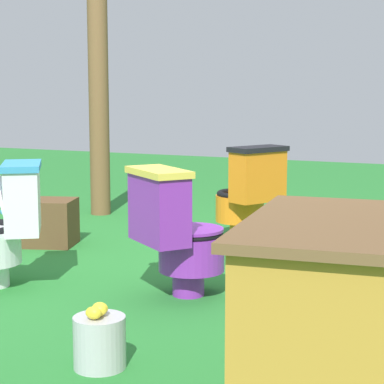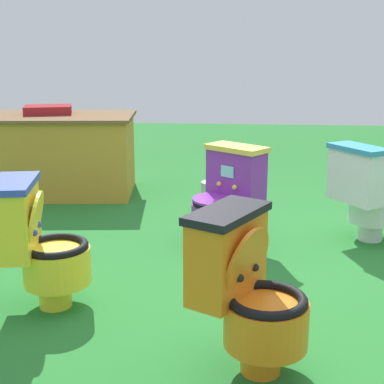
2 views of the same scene
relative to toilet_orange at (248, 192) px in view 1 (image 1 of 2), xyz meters
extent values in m
plane|color=#26752D|center=(0.39, 1.05, -0.37)|extent=(14.00, 14.00, 0.00)
cylinder|color=yellow|center=(-1.05, 0.52, -0.30)|extent=(0.21, 0.21, 0.14)
cylinder|color=yellow|center=(-1.03, 0.52, -0.13)|extent=(0.43, 0.43, 0.20)
torus|color=black|center=(-1.03, 0.52, -0.02)|extent=(0.41, 0.41, 0.04)
cylinder|color=#3347B2|center=(-1.03, 0.52, -0.07)|extent=(0.28, 0.28, 0.01)
cylinder|color=orange|center=(0.06, -0.03, -0.30)|extent=(0.24, 0.24, 0.14)
cylinder|color=orange|center=(0.08, -0.04, -0.13)|extent=(0.50, 0.50, 0.20)
torus|color=black|center=(0.08, -0.04, -0.02)|extent=(0.48, 0.48, 0.04)
cylinder|color=black|center=(0.08, -0.04, -0.07)|extent=(0.33, 0.33, 0.01)
cube|color=orange|center=(-0.09, 0.05, 0.13)|extent=(0.36, 0.45, 0.37)
cube|color=black|center=(-0.09, 0.05, 0.33)|extent=(0.40, 0.48, 0.04)
cube|color=#8CE0E5|center=(-0.01, 0.00, 0.18)|extent=(0.06, 0.10, 0.08)
cylinder|color=orange|center=(-0.01, 0.00, 0.12)|extent=(0.25, 0.35, 0.35)
sphere|color=black|center=(0.03, 0.06, 0.08)|extent=(0.04, 0.04, 0.04)
sphere|color=black|center=(-0.04, -0.06, 0.08)|extent=(0.04, 0.04, 0.04)
cube|color=white|center=(0.79, 1.69, 0.13)|extent=(0.39, 0.45, 0.37)
cube|color=#338CBF|center=(0.79, 1.69, 0.33)|extent=(0.42, 0.48, 0.04)
cube|color=#8CE0E5|center=(0.87, 1.75, 0.18)|extent=(0.07, 0.10, 0.08)
cylinder|color=white|center=(0.87, 1.75, 0.12)|extent=(0.27, 0.34, 0.35)
sphere|color=#338CBF|center=(0.84, 1.81, 0.08)|extent=(0.04, 0.04, 0.04)
sphere|color=#338CBF|center=(0.91, 1.69, 0.08)|extent=(0.04, 0.04, 0.04)
cylinder|color=purple|center=(-0.18, 1.49, -0.30)|extent=(0.25, 0.25, 0.14)
cylinder|color=purple|center=(-0.19, 1.47, -0.13)|extent=(0.52, 0.52, 0.20)
torus|color=black|center=(-0.19, 1.47, -0.02)|extent=(0.50, 0.50, 0.04)
cylinder|color=#EACC4C|center=(-0.19, 1.47, -0.07)|extent=(0.34, 0.34, 0.01)
cube|color=purple|center=(-0.07, 1.63, 0.13)|extent=(0.44, 0.40, 0.37)
cube|color=#EACC4C|center=(-0.07, 1.63, 0.33)|extent=(0.47, 0.43, 0.04)
cube|color=#8CE0E5|center=(-0.13, 1.55, 0.18)|extent=(0.09, 0.07, 0.08)
cylinder|color=purple|center=(-0.19, 1.47, 0.00)|extent=(0.50, 0.50, 0.02)
sphere|color=#EACC4C|center=(-0.08, 1.50, 0.08)|extent=(0.04, 0.04, 0.04)
sphere|color=#EACC4C|center=(-0.19, 1.59, 0.08)|extent=(0.04, 0.04, 0.04)
cylinder|color=brown|center=(1.63, -0.56, 0.74)|extent=(0.18, 0.18, 2.22)
cube|color=brown|center=(1.28, 0.72, -0.20)|extent=(0.42, 0.41, 0.34)
cylinder|color=#B7B7BF|center=(-0.28, 2.61, -0.26)|extent=(0.22, 0.22, 0.22)
ellipsoid|color=yellow|center=(-0.27, 2.59, -0.12)|extent=(0.07, 0.05, 0.05)
ellipsoid|color=yellow|center=(-0.28, 2.61, -0.12)|extent=(0.07, 0.05, 0.05)
ellipsoid|color=yellow|center=(-0.28, 2.65, -0.12)|extent=(0.07, 0.05, 0.05)
camera|label=1|loc=(-1.82, 5.10, 0.80)|focal=68.02mm
camera|label=2|loc=(-0.05, -2.25, 1.04)|focal=52.01mm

